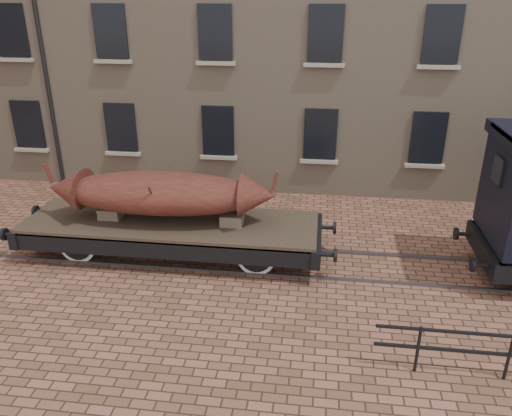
# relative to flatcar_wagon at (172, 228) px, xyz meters

# --- Properties ---
(ground) EXTENTS (90.00, 90.00, 0.00)m
(ground) POSITION_rel_flatcar_wagon_xyz_m (2.79, 0.00, -0.82)
(ground) COLOR brown
(rail_track) EXTENTS (30.00, 1.52, 0.06)m
(rail_track) POSITION_rel_flatcar_wagon_xyz_m (2.79, 0.00, -0.79)
(rail_track) COLOR #59595E
(rail_track) RESTS_ON ground
(flatcar_wagon) EXTENTS (8.69, 2.36, 1.31)m
(flatcar_wagon) POSITION_rel_flatcar_wagon_xyz_m (0.00, 0.00, 0.00)
(flatcar_wagon) COLOR #4F3D2E
(flatcar_wagon) RESTS_ON ground
(iron_boat) EXTENTS (6.10, 1.87, 1.48)m
(iron_boat) POSITION_rel_flatcar_wagon_xyz_m (-0.21, 0.00, 0.98)
(iron_boat) COLOR maroon
(iron_boat) RESTS_ON flatcar_wagon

